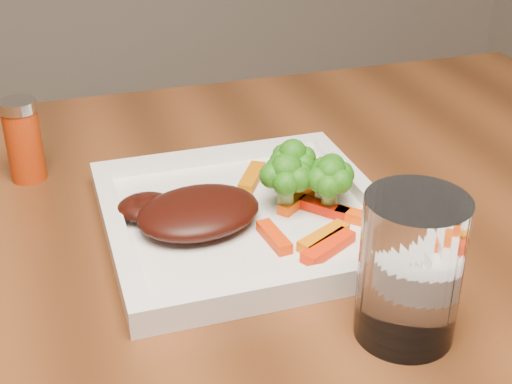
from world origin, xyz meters
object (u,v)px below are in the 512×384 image
object	(u,v)px
drinking_glass	(410,269)
plate	(246,221)
spice_shaker	(24,140)
steak	(199,212)

from	to	relation	value
drinking_glass	plate	bearing A→B (deg)	110.68
spice_shaker	drinking_glass	distance (m)	0.45
steak	spice_shaker	bearing A→B (deg)	131.00
spice_shaker	steak	bearing A→B (deg)	-49.00
plate	spice_shaker	distance (m)	0.27
spice_shaker	drinking_glass	size ratio (longest dim) A/B	0.77
plate	steak	xyz separation A→B (m)	(-0.05, -0.00, 0.02)
steak	spice_shaker	xyz separation A→B (m)	(-0.15, 0.17, 0.02)
plate	drinking_glass	distance (m)	0.21
plate	steak	size ratio (longest dim) A/B	2.25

